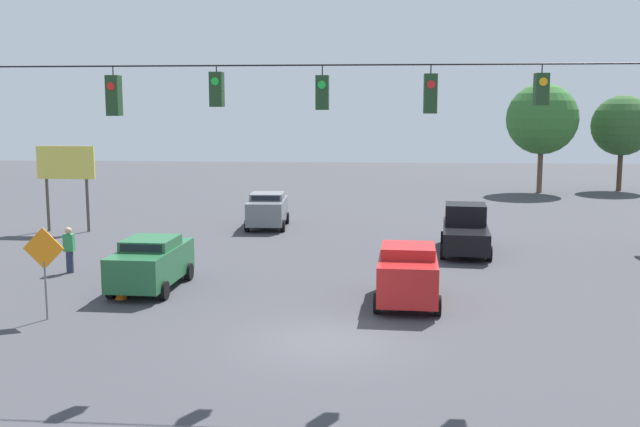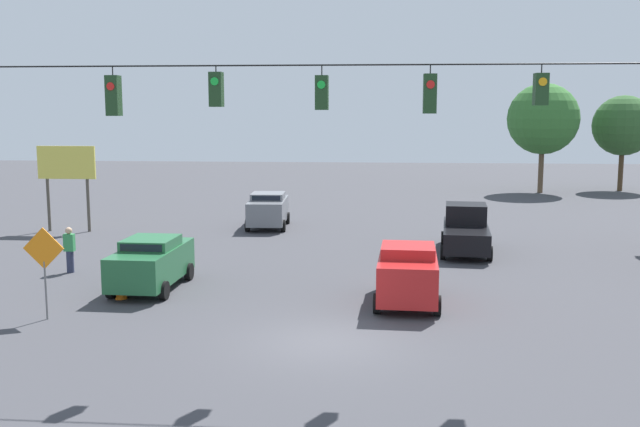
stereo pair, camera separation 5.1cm
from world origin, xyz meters
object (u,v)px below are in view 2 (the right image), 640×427
Objects in this scene: pedestrian at (70,250)px; tree_horizon_right at (623,126)px; traffic_cone_nearest at (121,288)px; overhead_signal_span at (318,151)px; work_zone_sign at (44,255)px; roadside_billboard at (67,170)px; tree_horizon_left at (543,119)px; sedan_grey_withflow_far at (268,209)px; sedan_red_crossing_near at (408,273)px; sedan_green_parked_shoulder at (151,262)px; traffic_cone_second at (150,271)px; pickup_truck_black_oncoming_far at (466,230)px; traffic_cone_third at (165,258)px.

tree_horizon_right is (-31.34, -31.95, 4.26)m from pedestrian.
traffic_cone_nearest is 5.08m from pedestrian.
work_zone_sign is at bearing -15.84° from overhead_signal_span.
pedestrian is at bearing -39.41° from overhead_signal_span.
tree_horizon_left reaches higher than roadside_billboard.
roadside_billboard is (10.31, 2.12, 2.24)m from sedan_grey_withflow_far.
traffic_cone_nearest is at bearing 57.81° from tree_horizon_left.
tree_horizon_right is (-6.67, -1.91, -0.54)m from tree_horizon_left.
work_zone_sign reaches higher than sedan_red_crossing_near.
sedan_green_parked_shoulder is at bearing -44.52° from overhead_signal_span.
work_zone_sign is at bearing 77.20° from sedan_grey_withflow_far.
tree_horizon_right reaches higher than work_zone_sign.
work_zone_sign is at bearing 107.98° from pedestrian.
tree_horizon_left reaches higher than pedestrian.
sedan_grey_withflow_far is at bearing -77.57° from overhead_signal_span.
overhead_signal_span is at bearing 140.59° from pedestrian.
sedan_red_crossing_near is 9.12m from sedan_green_parked_shoulder.
sedan_green_parked_shoulder is 6.14× the size of traffic_cone_second.
sedan_green_parked_shoulder is at bearing 110.47° from traffic_cone_second.
work_zone_sign is at bearing 73.27° from traffic_cone_second.
sedan_grey_withflow_far is 18.30m from work_zone_sign.
overhead_signal_span reaches higher than roadside_billboard.
sedan_green_parked_shoulder is (6.51, -6.40, -4.34)m from overhead_signal_span.
roadside_billboard reaches higher than sedan_green_parked_shoulder.
sedan_red_crossing_near is 5.70× the size of traffic_cone_nearest.
roadside_billboard is 42.14m from tree_horizon_right.
traffic_cone_second is (2.49, 12.64, -0.63)m from sedan_grey_withflow_far.
pickup_truck_black_oncoming_far is 3.02× the size of pedestrian.
roadside_billboard is at bearing -68.26° from work_zone_sign.
traffic_cone_nearest is at bearing 1.38° from sedan_red_crossing_near.
pickup_truck_black_oncoming_far is at bearing -143.65° from traffic_cone_nearest.
pickup_truck_black_oncoming_far is 11.63m from sedan_grey_withflow_far.
pedestrian is at bearing -14.97° from sedan_red_crossing_near.
traffic_cone_nearest is 2.66m from traffic_cone_second.
overhead_signal_span is 5.33× the size of sedan_grey_withflow_far.
sedan_green_parked_shoulder is 14.52m from roadside_billboard.
sedan_grey_withflow_far is 26.63m from tree_horizon_left.
sedan_green_parked_shoulder is 38.62m from tree_horizon_left.
traffic_cone_nearest is (12.59, 9.27, -0.61)m from pickup_truck_black_oncoming_far.
traffic_cone_second is 0.16× the size of roadside_billboard.
traffic_cone_second is (12.43, 6.61, -0.61)m from pickup_truck_black_oncoming_far.
sedan_red_crossing_near is at bearing 143.17° from roadside_billboard.
overhead_signal_span is 15.82m from pickup_truck_black_oncoming_far.
pedestrian is at bearing -72.02° from work_zone_sign.
roadside_billboard is (14.77, -18.12, -2.07)m from overhead_signal_span.
traffic_cone_second and traffic_cone_third have the same top height.
roadside_billboard is at bearing -59.86° from traffic_cone_nearest.
tree_horizon_left is at bearing -109.47° from pickup_truck_black_oncoming_far.
work_zone_sign is 1.57× the size of pedestrian.
traffic_cone_third is 0.26× the size of work_zone_sign.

